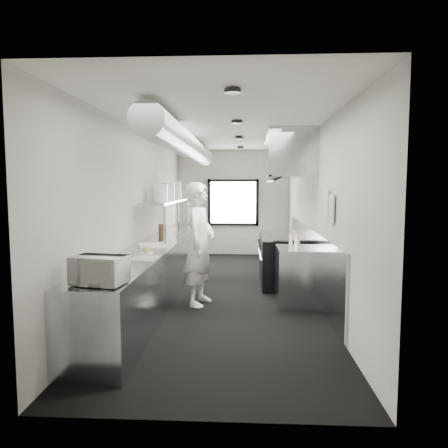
# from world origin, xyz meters

# --- Properties ---
(floor) EXTENTS (3.00, 8.00, 0.01)m
(floor) POSITION_xyz_m (0.00, 0.00, 0.00)
(floor) COLOR black
(floor) RESTS_ON ground
(ceiling) EXTENTS (3.00, 8.00, 0.01)m
(ceiling) POSITION_xyz_m (0.00, 0.00, 2.80)
(ceiling) COLOR silver
(ceiling) RESTS_ON wall_back
(wall_back) EXTENTS (3.00, 0.02, 2.80)m
(wall_back) POSITION_xyz_m (0.00, 4.00, 1.40)
(wall_back) COLOR #B0AFA7
(wall_back) RESTS_ON floor
(wall_front) EXTENTS (3.00, 0.02, 2.80)m
(wall_front) POSITION_xyz_m (0.00, -4.00, 1.40)
(wall_front) COLOR #B0AFA7
(wall_front) RESTS_ON floor
(wall_left) EXTENTS (0.02, 8.00, 2.80)m
(wall_left) POSITION_xyz_m (-1.50, 0.00, 1.40)
(wall_left) COLOR #B0AFA7
(wall_left) RESTS_ON floor
(wall_right) EXTENTS (0.02, 8.00, 2.80)m
(wall_right) POSITION_xyz_m (1.50, 0.00, 1.40)
(wall_right) COLOR #B0AFA7
(wall_right) RESTS_ON floor
(wall_cladding) EXTENTS (0.03, 5.50, 1.10)m
(wall_cladding) POSITION_xyz_m (1.48, 0.30, 0.55)
(wall_cladding) COLOR #9AA2A8
(wall_cladding) RESTS_ON wall_right
(hvac_duct) EXTENTS (0.40, 6.40, 0.40)m
(hvac_duct) POSITION_xyz_m (-0.70, 0.40, 2.55)
(hvac_duct) COLOR #92969A
(hvac_duct) RESTS_ON ceiling
(service_window) EXTENTS (1.36, 0.05, 1.25)m
(service_window) POSITION_xyz_m (0.00, 3.96, 1.40)
(service_window) COLOR white
(service_window) RESTS_ON wall_back
(exhaust_hood) EXTENTS (0.81, 2.20, 0.88)m
(exhaust_hood) POSITION_xyz_m (1.10, 0.70, 2.39)
(exhaust_hood) COLOR #9AA2A8
(exhaust_hood) RESTS_ON ceiling
(prep_counter) EXTENTS (0.70, 6.00, 0.90)m
(prep_counter) POSITION_xyz_m (-1.15, -0.50, 0.45)
(prep_counter) COLOR #9AA2A8
(prep_counter) RESTS_ON floor
(pass_shelf) EXTENTS (0.45, 3.00, 0.68)m
(pass_shelf) POSITION_xyz_m (-1.19, 1.00, 1.54)
(pass_shelf) COLOR #9AA2A8
(pass_shelf) RESTS_ON prep_counter
(range) EXTENTS (0.88, 1.60, 0.94)m
(range) POSITION_xyz_m (1.04, 0.70, 0.47)
(range) COLOR black
(range) RESTS_ON floor
(bottle_station) EXTENTS (0.65, 0.80, 0.90)m
(bottle_station) POSITION_xyz_m (1.15, -0.70, 0.45)
(bottle_station) COLOR #9AA2A8
(bottle_station) RESTS_ON floor
(far_work_table) EXTENTS (0.70, 1.20, 0.90)m
(far_work_table) POSITION_xyz_m (-1.15, 3.20, 0.45)
(far_work_table) COLOR #9AA2A8
(far_work_table) RESTS_ON floor
(notice_sheet_a) EXTENTS (0.02, 0.28, 0.38)m
(notice_sheet_a) POSITION_xyz_m (1.47, -1.20, 1.60)
(notice_sheet_a) COLOR beige
(notice_sheet_a) RESTS_ON wall_right
(notice_sheet_b) EXTENTS (0.02, 0.28, 0.38)m
(notice_sheet_b) POSITION_xyz_m (1.47, -1.55, 1.55)
(notice_sheet_b) COLOR beige
(notice_sheet_b) RESTS_ON wall_right
(line_cook) EXTENTS (0.60, 0.78, 1.90)m
(line_cook) POSITION_xyz_m (-0.38, -0.75, 0.95)
(line_cook) COLOR white
(line_cook) RESTS_ON floor
(microwave) EXTENTS (0.52, 0.43, 0.28)m
(microwave) POSITION_xyz_m (-1.09, -3.21, 1.04)
(microwave) COLOR silver
(microwave) RESTS_ON prep_counter
(deli_tub_a) EXTENTS (0.19, 0.19, 0.11)m
(deli_tub_a) POSITION_xyz_m (-1.29, -2.70, 0.95)
(deli_tub_a) COLOR silver
(deli_tub_a) RESTS_ON prep_counter
(deli_tub_b) EXTENTS (0.20, 0.20, 0.11)m
(deli_tub_b) POSITION_xyz_m (-1.28, -2.18, 0.95)
(deli_tub_b) COLOR silver
(deli_tub_b) RESTS_ON prep_counter
(newspaper) EXTENTS (0.33, 0.41, 0.01)m
(newspaper) POSITION_xyz_m (-0.99, -1.80, 0.90)
(newspaper) COLOR silver
(newspaper) RESTS_ON prep_counter
(small_plate) EXTENTS (0.21, 0.21, 0.02)m
(small_plate) POSITION_xyz_m (-1.06, -1.39, 0.91)
(small_plate) COLOR white
(small_plate) RESTS_ON prep_counter
(pastry) EXTENTS (0.10, 0.10, 0.10)m
(pastry) POSITION_xyz_m (-1.06, -1.39, 0.96)
(pastry) COLOR tan
(pastry) RESTS_ON small_plate
(cutting_board) EXTENTS (0.58, 0.66, 0.02)m
(cutting_board) POSITION_xyz_m (-1.15, -0.61, 0.91)
(cutting_board) COLOR white
(cutting_board) RESTS_ON prep_counter
(knife_block) EXTENTS (0.17, 0.23, 0.22)m
(knife_block) POSITION_xyz_m (-1.24, 0.58, 1.01)
(knife_block) COLOR brown
(knife_block) RESTS_ON prep_counter
(plate_stack_a) EXTENTS (0.28, 0.28, 0.31)m
(plate_stack_a) POSITION_xyz_m (-1.21, 0.35, 1.72)
(plate_stack_a) COLOR white
(plate_stack_a) RESTS_ON pass_shelf
(plate_stack_b) EXTENTS (0.31, 0.31, 0.31)m
(plate_stack_b) POSITION_xyz_m (-1.22, 0.79, 1.73)
(plate_stack_b) COLOR white
(plate_stack_b) RESTS_ON pass_shelf
(plate_stack_c) EXTENTS (0.24, 0.24, 0.34)m
(plate_stack_c) POSITION_xyz_m (-1.20, 1.09, 1.74)
(plate_stack_c) COLOR white
(plate_stack_c) RESTS_ON pass_shelf
(plate_stack_d) EXTENTS (0.26, 0.26, 0.37)m
(plate_stack_d) POSITION_xyz_m (-1.18, 1.79, 1.75)
(plate_stack_d) COLOR white
(plate_stack_d) RESTS_ON pass_shelf
(squeeze_bottle_a) EXTENTS (0.07, 0.07, 0.16)m
(squeeze_bottle_a) POSITION_xyz_m (1.10, -0.99, 0.98)
(squeeze_bottle_a) COLOR white
(squeeze_bottle_a) RESTS_ON bottle_station
(squeeze_bottle_b) EXTENTS (0.08, 0.08, 0.20)m
(squeeze_bottle_b) POSITION_xyz_m (1.12, -0.85, 1.00)
(squeeze_bottle_b) COLOR white
(squeeze_bottle_b) RESTS_ON bottle_station
(squeeze_bottle_c) EXTENTS (0.06, 0.06, 0.16)m
(squeeze_bottle_c) POSITION_xyz_m (1.12, -0.72, 0.98)
(squeeze_bottle_c) COLOR white
(squeeze_bottle_c) RESTS_ON bottle_station
(squeeze_bottle_d) EXTENTS (0.06, 0.06, 0.16)m
(squeeze_bottle_d) POSITION_xyz_m (1.13, -0.56, 0.98)
(squeeze_bottle_d) COLOR white
(squeeze_bottle_d) RESTS_ON bottle_station
(squeeze_bottle_e) EXTENTS (0.07, 0.07, 0.17)m
(squeeze_bottle_e) POSITION_xyz_m (1.07, -0.38, 0.99)
(squeeze_bottle_e) COLOR white
(squeeze_bottle_e) RESTS_ON bottle_station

